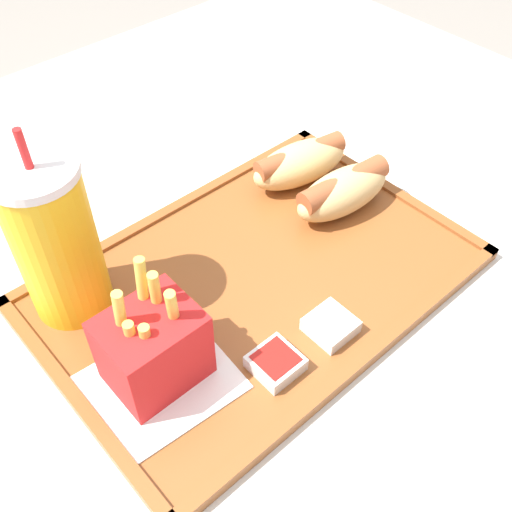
{
  "coord_description": "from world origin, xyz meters",
  "views": [
    {
      "loc": [
        -0.31,
        -0.29,
        1.21
      ],
      "look_at": [
        -0.05,
        0.01,
        0.79
      ],
      "focal_mm": 42.0,
      "sensor_mm": 36.0,
      "label": 1
    }
  ],
  "objects_px": {
    "hot_dog_near": "(343,190)",
    "fries_carton": "(153,347)",
    "soda_cup": "(55,241)",
    "hot_dog_far": "(300,162)",
    "sauce_cup_ketchup": "(276,363)",
    "sauce_cup_mayo": "(331,325)"
  },
  "relations": [
    {
      "from": "sauce_cup_ketchup",
      "to": "sauce_cup_mayo",
      "type": "bearing_deg",
      "value": -3.5
    },
    {
      "from": "sauce_cup_ketchup",
      "to": "hot_dog_far",
      "type": "bearing_deg",
      "value": 40.92
    },
    {
      "from": "soda_cup",
      "to": "fries_carton",
      "type": "height_order",
      "value": "soda_cup"
    },
    {
      "from": "fries_carton",
      "to": "sauce_cup_mayo",
      "type": "distance_m",
      "value": 0.16
    },
    {
      "from": "hot_dog_near",
      "to": "sauce_cup_ketchup",
      "type": "xyz_separation_m",
      "value": [
        -0.2,
        -0.1,
        -0.02
      ]
    },
    {
      "from": "hot_dog_far",
      "to": "hot_dog_near",
      "type": "height_order",
      "value": "same"
    },
    {
      "from": "soda_cup",
      "to": "hot_dog_far",
      "type": "distance_m",
      "value": 0.29
    },
    {
      "from": "hot_dog_near",
      "to": "sauce_cup_mayo",
      "type": "relative_size",
      "value": 3.11
    },
    {
      "from": "hot_dog_near",
      "to": "sauce_cup_mayo",
      "type": "height_order",
      "value": "hot_dog_near"
    },
    {
      "from": "sauce_cup_mayo",
      "to": "sauce_cup_ketchup",
      "type": "bearing_deg",
      "value": 176.5
    },
    {
      "from": "hot_dog_near",
      "to": "fries_carton",
      "type": "distance_m",
      "value": 0.28
    },
    {
      "from": "hot_dog_far",
      "to": "sauce_cup_mayo",
      "type": "relative_size",
      "value": 3.17
    },
    {
      "from": "sauce_cup_mayo",
      "to": "soda_cup",
      "type": "bearing_deg",
      "value": 129.88
    },
    {
      "from": "soda_cup",
      "to": "sauce_cup_mayo",
      "type": "bearing_deg",
      "value": -50.12
    },
    {
      "from": "soda_cup",
      "to": "sauce_cup_ketchup",
      "type": "bearing_deg",
      "value": -63.47
    },
    {
      "from": "soda_cup",
      "to": "hot_dog_near",
      "type": "bearing_deg",
      "value": -15.58
    },
    {
      "from": "soda_cup",
      "to": "sauce_cup_ketchup",
      "type": "relative_size",
      "value": 4.88
    },
    {
      "from": "hot_dog_far",
      "to": "fries_carton",
      "type": "xyz_separation_m",
      "value": [
        -0.28,
        -0.11,
        0.01
      ]
    },
    {
      "from": "sauce_cup_mayo",
      "to": "hot_dog_far",
      "type": "bearing_deg",
      "value": 53.03
    },
    {
      "from": "soda_cup",
      "to": "hot_dog_far",
      "type": "relative_size",
      "value": 1.54
    },
    {
      "from": "hot_dog_far",
      "to": "fries_carton",
      "type": "bearing_deg",
      "value": -158.9
    },
    {
      "from": "sauce_cup_ketchup",
      "to": "soda_cup",
      "type": "bearing_deg",
      "value": 116.53
    }
  ]
}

